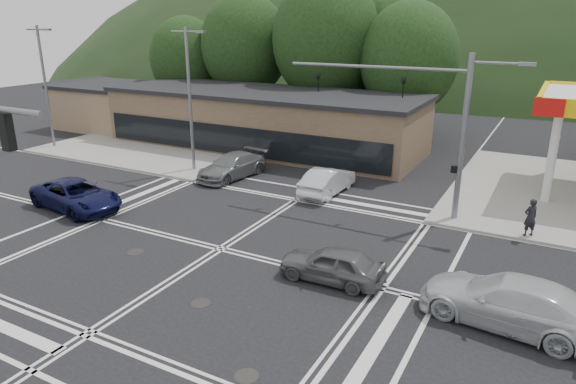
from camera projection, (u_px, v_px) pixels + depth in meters
The scene contains 20 objects.
ground at pixel (221, 249), 22.17m from camera, with size 120.00×120.00×0.00m, color black.
sidewalk_nw at pixel (177, 141), 41.39m from camera, with size 16.00×16.00×0.15m, color gray.
commercial_row at pixel (263, 121), 39.29m from camera, with size 24.00×8.00×4.00m, color brown.
commercial_nw at pixel (112, 107), 46.54m from camera, with size 8.00×7.00×3.60m, color #846B4F.
hill_north at pixel (497, 71), 97.21m from camera, with size 252.00×126.00×140.00m, color black.
tree_n_a at pixel (245, 45), 46.17m from camera, with size 8.00×8.00×11.75m.
tree_n_b at pixel (326, 40), 42.37m from camera, with size 9.00×9.00×12.98m.
tree_n_c at pixel (409, 59), 39.64m from camera, with size 7.60×7.60×10.87m.
tree_n_d at pixel (186, 59), 48.45m from camera, with size 6.80×6.80×9.76m.
tree_n_e at pixel (388, 47), 44.12m from camera, with size 8.40×8.40×11.98m.
streetlight_nw at pixel (190, 93), 31.84m from camera, with size 2.50×0.25×9.00m.
streetlight_w at pixel (45, 81), 37.90m from camera, with size 2.50×0.25×9.00m.
signal_mast_ne at pixel (438, 116), 24.25m from camera, with size 11.65×0.30×8.00m.
car_blue_west at pixel (76, 195), 26.59m from camera, with size 2.50×5.42×1.51m, color #0C0E35.
car_grey_center at pixel (332, 264), 19.28m from camera, with size 1.62×4.03×1.37m, color #56595B.
car_silver_east at pixel (510, 302), 16.45m from camera, with size 2.31×5.69×1.65m, color silver.
car_queue_a at pixel (327, 181), 28.98m from camera, with size 1.57×4.50×1.48m, color silver.
car_queue_b at pixel (375, 150), 35.66m from camera, with size 1.88×4.66×1.59m, color white.
car_northbound at pixel (232, 166), 31.90m from camera, with size 2.07×5.08×1.47m, color slate.
pedestrian at pixel (530, 217), 22.89m from camera, with size 0.64×0.42×1.75m, color black.
Camera 1 is at (12.15, -16.40, 9.44)m, focal length 32.00 mm.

